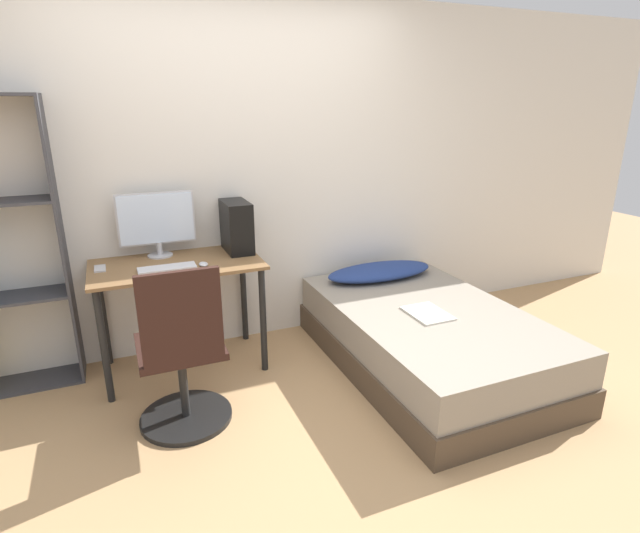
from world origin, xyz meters
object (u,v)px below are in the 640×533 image
bed (427,337)px  monitor (157,221)px  keyboard (167,268)px  pc_tower (237,226)px  office_chair (183,365)px

bed → monitor: 2.02m
keyboard → pc_tower: bearing=25.5°
bed → keyboard: keyboard is taller
office_chair → bed: 1.67m
monitor → keyboard: size_ratio=1.43×
pc_tower → keyboard: bearing=-154.5°
office_chair → keyboard: bearing=88.0°
bed → monitor: size_ratio=3.74×
monitor → office_chair: bearing=-90.7°
pc_tower → monitor: bearing=170.6°
keyboard → pc_tower: 0.59m
monitor → keyboard: (0.01, -0.33, -0.23)m
monitor → pc_tower: bearing=-9.4°
bed → monitor: bearing=152.8°
bed → keyboard: size_ratio=5.33×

